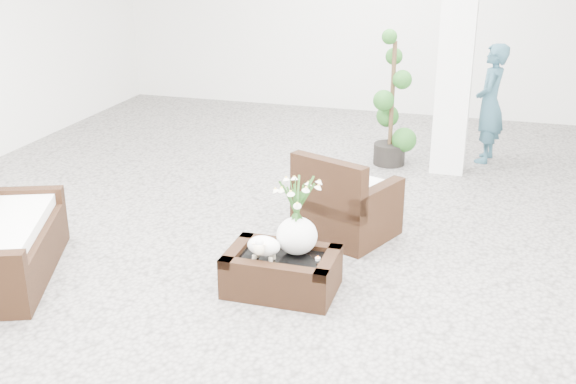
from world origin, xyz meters
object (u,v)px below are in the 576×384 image
(loveseat, at_px, (3,233))
(armchair, at_px, (348,194))
(topiary, at_px, (392,100))
(coffee_table, at_px, (282,274))

(loveseat, bearing_deg, armchair, -79.14)
(armchair, height_order, topiary, topiary)
(loveseat, relative_size, topiary, 0.92)
(loveseat, height_order, topiary, topiary)
(loveseat, distance_m, topiary, 4.86)
(coffee_table, relative_size, loveseat, 0.59)
(coffee_table, bearing_deg, loveseat, -169.33)
(armchair, xyz_separation_m, topiary, (0.04, 2.33, 0.40))
(coffee_table, height_order, topiary, topiary)
(coffee_table, height_order, loveseat, loveseat)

